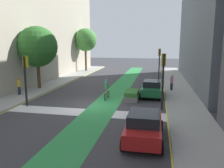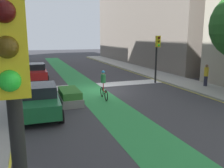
{
  "view_description": "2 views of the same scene",
  "coord_description": "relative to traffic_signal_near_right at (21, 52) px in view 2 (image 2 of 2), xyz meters",
  "views": [
    {
      "loc": [
        5.2,
        -17.76,
        5.13
      ],
      "look_at": [
        1.11,
        2.6,
        1.39
      ],
      "focal_mm": 36.78,
      "sensor_mm": 36.0,
      "label": 1
    },
    {
      "loc": [
        5.2,
        16.38,
        3.96
      ],
      "look_at": [
        0.3,
        2.85,
        1.05
      ],
      "focal_mm": 37.19,
      "sensor_mm": 36.0,
      "label": 2
    }
  ],
  "objects": [
    {
      "name": "bike_lane_paint",
      "position": [
        -4.66,
        -0.1,
        -3.03
      ],
      "size": [
        2.4,
        60.0,
        0.01
      ],
      "primitive_type": "cube",
      "color": "#2D8C47",
      "rests_on": "ground_plane"
    },
    {
      "name": "curb_stripe_right",
      "position": [
        0.38,
        -0.1,
        -3.02
      ],
      "size": [
        0.16,
        60.0,
        0.01
      ],
      "primitive_type": "cube",
      "color": "yellow",
      "rests_on": "ground_plane"
    },
    {
      "name": "sidewalk_left",
      "position": [
        -13.12,
        -0.1,
        -2.95
      ],
      "size": [
        3.0,
        60.0,
        0.15
      ],
      "primitive_type": "cube",
      "color": "#9E9E99",
      "rests_on": "ground_plane"
    },
    {
      "name": "traffic_signal_far_right",
      "position": [
        -0.25,
        13.82,
        0.02
      ],
      "size": [
        0.35,
        0.52,
        4.35
      ],
      "color": "black",
      "rests_on": "ground_plane"
    },
    {
      "name": "pedestrian_sidewalk_left_a",
      "position": [
        -13.59,
        1.79,
        -2.0
      ],
      "size": [
        0.34,
        0.34,
        1.72
      ],
      "color": "#262638",
      "rests_on": "sidewalk_left"
    },
    {
      "name": "curb_stripe_left",
      "position": [
        -11.62,
        -0.1,
        -3.02
      ],
      "size": [
        0.16,
        60.0,
        0.01
      ],
      "primitive_type": "cube",
      "color": "yellow",
      "rests_on": "ground_plane"
    },
    {
      "name": "car_green_right_far",
      "position": [
        -0.87,
        4.18,
        -2.23
      ],
      "size": [
        2.17,
        4.27,
        1.57
      ],
      "color": "#196033",
      "rests_on": "ground_plane"
    },
    {
      "name": "ground_plane",
      "position": [
        -5.62,
        -0.1,
        -3.03
      ],
      "size": [
        120.0,
        120.0,
        0.0
      ],
      "primitive_type": "plane",
      "color": "#38383D"
    },
    {
      "name": "median_planter",
      "position": [
        -2.66,
        2.48,
        -2.63
      ],
      "size": [
        1.23,
        2.64,
        0.85
      ],
      "color": "slate",
      "rests_on": "ground_plane"
    },
    {
      "name": "car_red_right_near",
      "position": [
        -1.03,
        -6.23,
        -2.23
      ],
      "size": [
        2.03,
        4.21,
        1.57
      ],
      "color": "#A51919",
      "rests_on": "ground_plane"
    },
    {
      "name": "traffic_signal_near_left",
      "position": [
        -10.87,
        -1.23,
        -0.15
      ],
      "size": [
        0.35,
        0.52,
        4.09
      ],
      "color": "black",
      "rests_on": "ground_plane"
    },
    {
      "name": "traffic_signal_near_right",
      "position": [
        0.0,
        0.0,
        0.0
      ],
      "size": [
        0.35,
        0.52,
        4.32
      ],
      "color": "black",
      "rests_on": "ground_plane"
    },
    {
      "name": "crosswalk_band",
      "position": [
        -5.62,
        -2.1,
        -3.03
      ],
      "size": [
        12.0,
        1.8,
        0.01
      ],
      "primitive_type": "cube",
      "color": "silver",
      "rests_on": "ground_plane"
    },
    {
      "name": "cyclist_in_lane",
      "position": [
        -4.94,
        2.15,
        -2.06
      ],
      "size": [
        0.32,
        1.73,
        1.86
      ],
      "color": "black",
      "rests_on": "ground_plane"
    }
  ]
}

